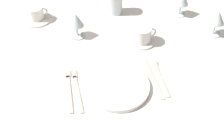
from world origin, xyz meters
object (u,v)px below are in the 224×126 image
object	(u,v)px
dinner_plate	(118,86)
spoon_soup	(159,73)
fork_outer	(77,89)
wine_glass_centre	(76,21)
drink_tumbler	(115,2)
dinner_knife	(153,79)
coffee_cup_left	(36,13)
wine_glass_right	(217,18)
coffee_cup_right	(143,34)
fork_inner	(69,88)

from	to	relation	value
dinner_plate	spoon_soup	xyz separation A→B (m)	(0.18, 0.04, -0.01)
fork_outer	wine_glass_centre	distance (m)	0.34
spoon_soup	drink_tumbler	distance (m)	0.48
dinner_knife	fork_outer	bearing A→B (deg)	179.10
coffee_cup_left	drink_tumbler	distance (m)	0.40
dinner_plate	drink_tumbler	bearing A→B (deg)	79.91
coffee_cup_left	dinner_knife	bearing A→B (deg)	-47.64
wine_glass_right	coffee_cup_right	bearing A→B (deg)	178.79
coffee_cup_right	wine_glass_right	size ratio (longest dim) A/B	0.82
fork_inner	wine_glass_right	bearing A→B (deg)	17.05
fork_inner	drink_tumbler	bearing A→B (deg)	59.86
fork_inner	coffee_cup_left	xyz separation A→B (m)	(-0.12, 0.49, 0.04)
fork_outer	wine_glass_right	world-z (taller)	wine_glass_right
fork_outer	wine_glass_centre	bearing A→B (deg)	83.47
coffee_cup_left	drink_tumbler	xyz separation A→B (m)	(0.39, -0.01, 0.02)
fork_outer	wine_glass_centre	world-z (taller)	wine_glass_centre
drink_tumbler	dinner_plate	bearing A→B (deg)	-100.09
wine_glass_centre	wine_glass_right	world-z (taller)	wine_glass_right
drink_tumbler	spoon_soup	bearing A→B (deg)	-78.98
dinner_plate	coffee_cup_left	xyz separation A→B (m)	(-0.30, 0.52, 0.03)
dinner_knife	coffee_cup_left	world-z (taller)	coffee_cup_left
fork_outer	spoon_soup	bearing A→B (deg)	3.60
spoon_soup	wine_glass_right	bearing A→B (deg)	31.23
fork_inner	wine_glass_centre	xyz separation A→B (m)	(0.07, 0.32, 0.08)
fork_outer	coffee_cup_right	bearing A→B (deg)	35.22
dinner_plate	wine_glass_centre	distance (m)	0.38
fork_inner	wine_glass_centre	world-z (taller)	wine_glass_centre
dinner_plate	fork_outer	world-z (taller)	dinner_plate
fork_inner	dinner_knife	xyz separation A→B (m)	(0.34, -0.01, 0.00)
fork_inner	drink_tumbler	distance (m)	0.56
drink_tumbler	fork_outer	bearing A→B (deg)	-117.03
dinner_plate	dinner_knife	world-z (taller)	dinner_plate
dinner_knife	coffee_cup_left	distance (m)	0.67
wine_glass_right	drink_tumbler	size ratio (longest dim) A/B	0.98
dinner_plate	wine_glass_centre	world-z (taller)	wine_glass_centre
dinner_plate	coffee_cup_left	distance (m)	0.60
dinner_plate	coffee_cup_right	world-z (taller)	coffee_cup_right
fork_inner	dinner_knife	distance (m)	0.34
spoon_soup	coffee_cup_right	bearing A→B (deg)	94.40
coffee_cup_left	wine_glass_centre	bearing A→B (deg)	-42.04
fork_inner	dinner_plate	bearing A→B (deg)	-9.10
coffee_cup_right	drink_tumbler	bearing A→B (deg)	106.12
fork_inner	wine_glass_right	size ratio (longest dim) A/B	1.69
wine_glass_right	drink_tumbler	world-z (taller)	drink_tumbler
coffee_cup_left	fork_inner	bearing A→B (deg)	-76.47
dinner_plate	fork_outer	distance (m)	0.16
coffee_cup_right	wine_glass_right	distance (m)	0.35
dinner_plate	dinner_knife	bearing A→B (deg)	7.13
dinner_plate	fork_inner	xyz separation A→B (m)	(-0.19, 0.03, -0.01)
fork_inner	coffee_cup_left	world-z (taller)	coffee_cup_left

